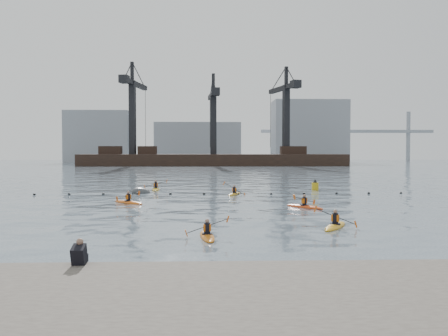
{
  "coord_description": "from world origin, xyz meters",
  "views": [
    {
      "loc": [
        -1.71,
        -19.82,
        3.84
      ],
      "look_at": [
        -0.65,
        10.01,
        2.8
      ],
      "focal_mm": 38.0,
      "sensor_mm": 36.0,
      "label": 1
    }
  ],
  "objects_px": {
    "kayaker_0": "(207,235)",
    "kayaker_3": "(234,194)",
    "nav_buoy": "(315,186)",
    "mooring_buoy": "(141,193)",
    "kayaker_4": "(304,206)",
    "kayaker_5": "(156,189)",
    "kayaker_1": "(335,225)",
    "kayaker_2": "(128,202)"
  },
  "relations": [
    {
      "from": "kayaker_0",
      "to": "kayaker_3",
      "type": "relative_size",
      "value": 0.97
    },
    {
      "from": "kayaker_3",
      "to": "nav_buoy",
      "type": "xyz_separation_m",
      "value": [
        8.33,
        4.71,
        0.29
      ]
    },
    {
      "from": "kayaker_0",
      "to": "mooring_buoy",
      "type": "height_order",
      "value": "kayaker_0"
    },
    {
      "from": "kayaker_0",
      "to": "mooring_buoy",
      "type": "distance_m",
      "value": 23.49
    },
    {
      "from": "mooring_buoy",
      "to": "kayaker_4",
      "type": "bearing_deg",
      "value": -42.58
    },
    {
      "from": "kayaker_0",
      "to": "kayaker_5",
      "type": "xyz_separation_m",
      "value": [
        -5.15,
        26.5,
        0.02
      ]
    },
    {
      "from": "mooring_buoy",
      "to": "kayaker_1",
      "type": "bearing_deg",
      "value": -58.05
    },
    {
      "from": "kayaker_4",
      "to": "kayaker_5",
      "type": "distance_m",
      "value": 19.49
    },
    {
      "from": "kayaker_3",
      "to": "kayaker_5",
      "type": "bearing_deg",
      "value": 163.7
    },
    {
      "from": "kayaker_0",
      "to": "nav_buoy",
      "type": "relative_size",
      "value": 2.38
    },
    {
      "from": "kayaker_4",
      "to": "mooring_buoy",
      "type": "relative_size",
      "value": 1.5
    },
    {
      "from": "mooring_buoy",
      "to": "nav_buoy",
      "type": "xyz_separation_m",
      "value": [
        16.82,
        2.89,
        0.38
      ]
    },
    {
      "from": "kayaker_2",
      "to": "kayaker_5",
      "type": "xyz_separation_m",
      "value": [
        0.72,
        12.26,
        0.01
      ]
    },
    {
      "from": "kayaker_1",
      "to": "kayaker_0",
      "type": "bearing_deg",
      "value": -128.99
    },
    {
      "from": "kayaker_2",
      "to": "nav_buoy",
      "type": "bearing_deg",
      "value": -12.45
    },
    {
      "from": "kayaker_2",
      "to": "kayaker_4",
      "type": "bearing_deg",
      "value": -61.31
    },
    {
      "from": "kayaker_2",
      "to": "mooring_buoy",
      "type": "height_order",
      "value": "kayaker_2"
    },
    {
      "from": "kayaker_2",
      "to": "nav_buoy",
      "type": "relative_size",
      "value": 2.19
    },
    {
      "from": "kayaker_4",
      "to": "mooring_buoy",
      "type": "distance_m",
      "value": 17.29
    },
    {
      "from": "kayaker_2",
      "to": "kayaker_4",
      "type": "height_order",
      "value": "kayaker_4"
    },
    {
      "from": "kayaker_0",
      "to": "kayaker_5",
      "type": "relative_size",
      "value": 0.85
    },
    {
      "from": "kayaker_5",
      "to": "nav_buoy",
      "type": "bearing_deg",
      "value": -6.01
    },
    {
      "from": "kayaker_2",
      "to": "kayaker_4",
      "type": "relative_size",
      "value": 0.94
    },
    {
      "from": "kayaker_4",
      "to": "kayaker_0",
      "type": "bearing_deg",
      "value": 21.29
    },
    {
      "from": "nav_buoy",
      "to": "kayaker_4",
      "type": "bearing_deg",
      "value": -105.67
    },
    {
      "from": "kayaker_3",
      "to": "kayaker_5",
      "type": "height_order",
      "value": "kayaker_3"
    },
    {
      "from": "kayaker_1",
      "to": "kayaker_2",
      "type": "height_order",
      "value": "kayaker_1"
    },
    {
      "from": "kayaker_2",
      "to": "kayaker_3",
      "type": "height_order",
      "value": "kayaker_3"
    },
    {
      "from": "kayaker_3",
      "to": "mooring_buoy",
      "type": "relative_size",
      "value": 1.57
    },
    {
      "from": "kayaker_1",
      "to": "kayaker_5",
      "type": "relative_size",
      "value": 0.89
    },
    {
      "from": "mooring_buoy",
      "to": "kayaker_5",
      "type": "bearing_deg",
      "value": 76.4
    },
    {
      "from": "kayaker_2",
      "to": "nav_buoy",
      "type": "xyz_separation_m",
      "value": [
        16.62,
        11.35,
        0.28
      ]
    },
    {
      "from": "kayaker_0",
      "to": "mooring_buoy",
      "type": "xyz_separation_m",
      "value": [
        -6.07,
        22.69,
        -0.09
      ]
    },
    {
      "from": "kayaker_4",
      "to": "nav_buoy",
      "type": "relative_size",
      "value": 2.34
    },
    {
      "from": "kayaker_3",
      "to": "kayaker_4",
      "type": "xyz_separation_m",
      "value": [
        4.23,
        -9.88,
        0.01
      ]
    },
    {
      "from": "kayaker_0",
      "to": "kayaker_3",
      "type": "height_order",
      "value": "kayaker_3"
    },
    {
      "from": "nav_buoy",
      "to": "kayaker_2",
      "type": "bearing_deg",
      "value": -145.68
    },
    {
      "from": "kayaker_0",
      "to": "nav_buoy",
      "type": "height_order",
      "value": "nav_buoy"
    },
    {
      "from": "kayaker_4",
      "to": "mooring_buoy",
      "type": "height_order",
      "value": "kayaker_4"
    },
    {
      "from": "kayaker_4",
      "to": "mooring_buoy",
      "type": "xyz_separation_m",
      "value": [
        -12.73,
        11.7,
        -0.1
      ]
    },
    {
      "from": "kayaker_5",
      "to": "nav_buoy",
      "type": "height_order",
      "value": "nav_buoy"
    },
    {
      "from": "kayaker_2",
      "to": "kayaker_5",
      "type": "relative_size",
      "value": 0.79
    }
  ]
}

